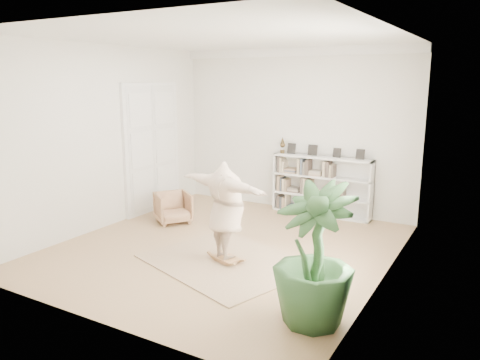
% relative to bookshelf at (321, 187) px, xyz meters
% --- Properties ---
extents(floor, '(6.00, 6.00, 0.00)m').
position_rel_bookshelf_xyz_m(floor, '(-0.74, -2.82, -0.64)').
color(floor, '#A07E52').
rests_on(floor, ground).
extents(room_shell, '(6.00, 6.00, 6.00)m').
position_rel_bookshelf_xyz_m(room_shell, '(-0.74, 0.12, 2.87)').
color(room_shell, silver).
rests_on(room_shell, floor).
extents(doors, '(0.09, 1.78, 2.92)m').
position_rel_bookshelf_xyz_m(doors, '(-3.45, -1.52, 0.76)').
color(doors, white).
rests_on(doors, floor).
extents(bookshelf, '(2.20, 0.35, 1.64)m').
position_rel_bookshelf_xyz_m(bookshelf, '(0.00, 0.00, 0.00)').
color(bookshelf, silver).
rests_on(bookshelf, floor).
extents(armchair, '(0.96, 0.96, 0.63)m').
position_rel_bookshelf_xyz_m(armchair, '(-2.47, -2.07, -0.32)').
color(armchair, tan).
rests_on(armchair, floor).
extents(rug, '(3.01, 2.69, 0.02)m').
position_rel_bookshelf_xyz_m(rug, '(-0.37, -3.39, -0.63)').
color(rug, tan).
rests_on(rug, floor).
extents(rocker_board, '(0.54, 0.42, 0.10)m').
position_rel_bookshelf_xyz_m(rocker_board, '(-0.37, -3.39, -0.57)').
color(rocker_board, '#935D3A').
rests_on(rocker_board, rug).
extents(person, '(2.03, 1.13, 1.59)m').
position_rel_bookshelf_xyz_m(person, '(-0.37, -3.39, 0.28)').
color(person, beige).
rests_on(person, rocker_board).
extents(houseplant, '(1.21, 1.21, 1.76)m').
position_rel_bookshelf_xyz_m(houseplant, '(1.56, -4.51, 0.25)').
color(houseplant, '#2C542A').
rests_on(houseplant, floor).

